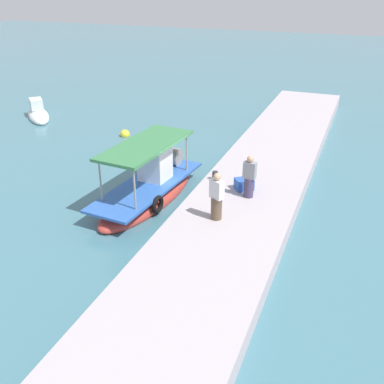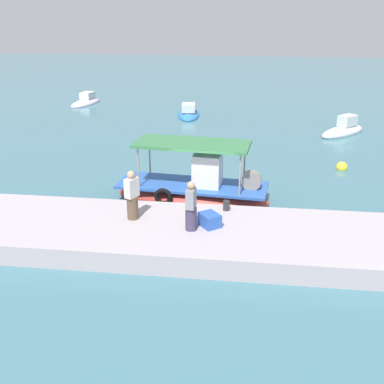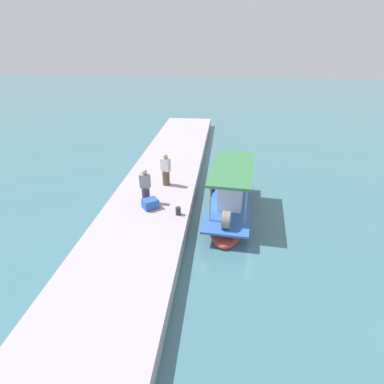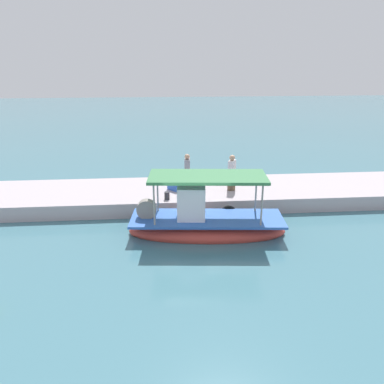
{
  "view_description": "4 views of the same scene",
  "coord_description": "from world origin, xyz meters",
  "px_view_note": "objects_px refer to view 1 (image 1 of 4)",
  "views": [
    {
      "loc": [
        -15.64,
        -7.78,
        8.64
      ],
      "look_at": [
        -0.72,
        -1.96,
        0.84
      ],
      "focal_mm": 42.45,
      "sensor_mm": 36.0,
      "label": 1
    },
    {
      "loc": [
        1.79,
        -18.05,
        7.66
      ],
      "look_at": [
        -0.33,
        -1.38,
        0.97
      ],
      "focal_mm": 44.15,
      "sensor_mm": 36.0,
      "label": 2
    },
    {
      "loc": [
        13.56,
        -0.34,
        8.02
      ],
      "look_at": [
        -0.43,
        -1.83,
        1.15
      ],
      "focal_mm": 29.83,
      "sensor_mm": 36.0,
      "label": 3
    },
    {
      "loc": [
        1.39,
        14.89,
        6.88
      ],
      "look_at": [
        -0.12,
        -2.46,
        0.97
      ],
      "focal_mm": 37.15,
      "sensor_mm": 36.0,
      "label": 4
    }
  ],
  "objects_px": {
    "mooring_bollard": "(215,175)",
    "moored_boat_near": "(38,114)",
    "fisherman_by_crate": "(217,198)",
    "marker_buoy": "(125,134)",
    "main_fishing_boat": "(149,189)",
    "cargo_crate": "(244,184)",
    "fisherman_near_bollard": "(249,178)"
  },
  "relations": [
    {
      "from": "main_fishing_boat",
      "to": "fisherman_by_crate",
      "type": "height_order",
      "value": "main_fishing_boat"
    },
    {
      "from": "cargo_crate",
      "to": "marker_buoy",
      "type": "bearing_deg",
      "value": 56.28
    },
    {
      "from": "moored_boat_near",
      "to": "main_fishing_boat",
      "type": "bearing_deg",
      "value": -123.74
    },
    {
      "from": "fisherman_by_crate",
      "to": "moored_boat_near",
      "type": "bearing_deg",
      "value": 57.88
    },
    {
      "from": "fisherman_by_crate",
      "to": "mooring_bollard",
      "type": "height_order",
      "value": "fisherman_by_crate"
    },
    {
      "from": "cargo_crate",
      "to": "fisherman_by_crate",
      "type": "bearing_deg",
      "value": 174.26
    },
    {
      "from": "mooring_bollard",
      "to": "moored_boat_near",
      "type": "bearing_deg",
      "value": 65.51
    },
    {
      "from": "main_fishing_boat",
      "to": "marker_buoy",
      "type": "distance_m",
      "value": 8.41
    },
    {
      "from": "fisherman_near_bollard",
      "to": "fisherman_by_crate",
      "type": "xyz_separation_m",
      "value": [
        -2.12,
        0.61,
        0.02
      ]
    },
    {
      "from": "fisherman_near_bollard",
      "to": "moored_boat_near",
      "type": "bearing_deg",
      "value": 64.71
    },
    {
      "from": "fisherman_by_crate",
      "to": "marker_buoy",
      "type": "height_order",
      "value": "fisherman_by_crate"
    },
    {
      "from": "main_fishing_boat",
      "to": "fisherman_near_bollard",
      "type": "height_order",
      "value": "main_fishing_boat"
    },
    {
      "from": "fisherman_near_bollard",
      "to": "cargo_crate",
      "type": "relative_size",
      "value": 2.49
    },
    {
      "from": "cargo_crate",
      "to": "marker_buoy",
      "type": "height_order",
      "value": "cargo_crate"
    },
    {
      "from": "moored_boat_near",
      "to": "marker_buoy",
      "type": "bearing_deg",
      "value": -99.79
    },
    {
      "from": "mooring_bollard",
      "to": "marker_buoy",
      "type": "bearing_deg",
      "value": 53.87
    },
    {
      "from": "cargo_crate",
      "to": "moored_boat_near",
      "type": "distance_m",
      "value": 17.32
    },
    {
      "from": "marker_buoy",
      "to": "moored_boat_near",
      "type": "xyz_separation_m",
      "value": [
        1.22,
        7.1,
        0.11
      ]
    },
    {
      "from": "marker_buoy",
      "to": "moored_boat_near",
      "type": "relative_size",
      "value": 0.16
    },
    {
      "from": "mooring_bollard",
      "to": "marker_buoy",
      "type": "distance_m",
      "value": 9.09
    },
    {
      "from": "fisherman_near_bollard",
      "to": "cargo_crate",
      "type": "bearing_deg",
      "value": 29.94
    },
    {
      "from": "cargo_crate",
      "to": "moored_boat_near",
      "type": "relative_size",
      "value": 0.19
    },
    {
      "from": "main_fishing_boat",
      "to": "marker_buoy",
      "type": "height_order",
      "value": "main_fishing_boat"
    },
    {
      "from": "fisherman_by_crate",
      "to": "moored_boat_near",
      "type": "relative_size",
      "value": 0.49
    },
    {
      "from": "fisherman_near_bollard",
      "to": "fisherman_by_crate",
      "type": "relative_size",
      "value": 0.97
    },
    {
      "from": "cargo_crate",
      "to": "fisherman_near_bollard",
      "type": "bearing_deg",
      "value": -150.06
    },
    {
      "from": "mooring_bollard",
      "to": "marker_buoy",
      "type": "relative_size",
      "value": 0.65
    },
    {
      "from": "main_fishing_boat",
      "to": "fisherman_by_crate",
      "type": "bearing_deg",
      "value": -116.15
    },
    {
      "from": "main_fishing_boat",
      "to": "marker_buoy",
      "type": "bearing_deg",
      "value": 35.9
    },
    {
      "from": "cargo_crate",
      "to": "moored_boat_near",
      "type": "height_order",
      "value": "moored_boat_near"
    },
    {
      "from": "moored_boat_near",
      "to": "cargo_crate",
      "type": "bearing_deg",
      "value": -114.01
    },
    {
      "from": "fisherman_near_bollard",
      "to": "marker_buoy",
      "type": "height_order",
      "value": "fisherman_near_bollard"
    }
  ]
}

